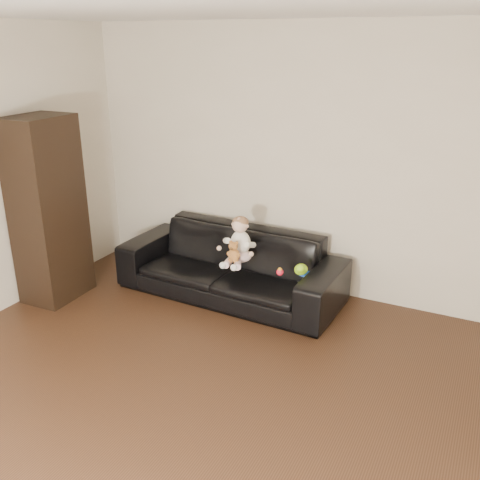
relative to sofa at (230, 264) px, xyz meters
The scene contains 10 objects.
floor 2.38m from the sofa, 72.56° to the right, with size 5.50×5.50×0.00m, color #392214.
wall_back 1.30m from the sofa, 35.28° to the left, with size 5.00×5.00×0.00m, color beige.
sofa is the anchor object (origin of this frame).
cabinet 1.83m from the sofa, 153.01° to the right, with size 0.45×0.61×1.78m, color black.
shelf_item 1.98m from the sofa, 152.71° to the right, with size 0.18×0.25×0.28m, color silver.
baby 0.36m from the sofa, 36.53° to the right, with size 0.34×0.41×0.45m.
teddy_bear 0.40m from the sofa, 56.28° to the right, with size 0.13×0.13×0.21m.
toy_green 0.81m from the sofa, ahead, with size 0.12×0.14×0.10m, color #96DC19.
toy_rattle 0.68m from the sofa, 20.57° to the right, with size 0.07×0.07×0.07m, color red.
toy_blue_disc 0.84m from the sofa, ahead, with size 0.11×0.11×0.02m, color blue.
Camera 1 is at (1.56, -2.08, 2.44)m, focal length 40.00 mm.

